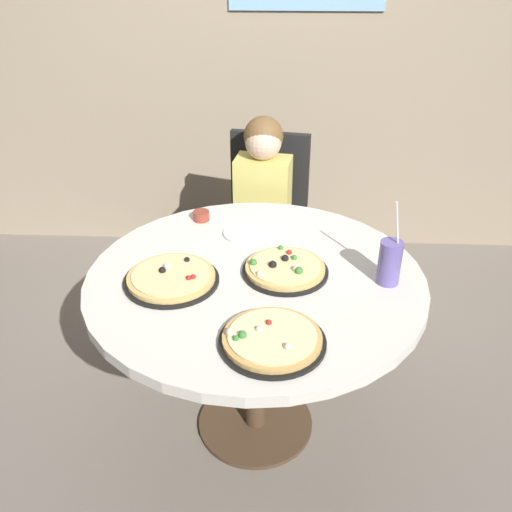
{
  "coord_description": "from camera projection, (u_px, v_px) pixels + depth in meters",
  "views": [
    {
      "loc": [
        0.08,
        -1.71,
        1.84
      ],
      "look_at": [
        0.0,
        0.05,
        0.8
      ],
      "focal_mm": 39.8,
      "sensor_mm": 36.0,
      "label": 1
    }
  ],
  "objects": [
    {
      "name": "ground_plane",
      "position": [
        255.0,
        424.0,
        2.41
      ],
      "size": [
        8.0,
        8.0,
        0.0
      ],
      "primitive_type": "plane",
      "color": "slate"
    },
    {
      "name": "wall_with_window",
      "position": [
        269.0,
        4.0,
        3.11
      ],
      "size": [
        5.2,
        0.14,
        2.9
      ],
      "color": "gray",
      "rests_on": "ground_plane"
    },
    {
      "name": "dining_table",
      "position": [
        255.0,
        297.0,
        2.08
      ],
      "size": [
        1.22,
        1.22,
        0.75
      ],
      "color": "silver",
      "rests_on": "ground_plane"
    },
    {
      "name": "chair_wooden",
      "position": [
        266.0,
        217.0,
        2.92
      ],
      "size": [
        0.46,
        0.46,
        0.95
      ],
      "color": "black",
      "rests_on": "ground_plane"
    },
    {
      "name": "diner_child",
      "position": [
        260.0,
        242.0,
        2.79
      ],
      "size": [
        0.31,
        0.43,
        1.08
      ],
      "color": "#3F4766",
      "rests_on": "ground_plane"
    },
    {
      "name": "pizza_veggie",
      "position": [
        171.0,
        278.0,
        1.98
      ],
      "size": [
        0.34,
        0.34,
        0.05
      ],
      "color": "black",
      "rests_on": "dining_table"
    },
    {
      "name": "pizza_cheese",
      "position": [
        272.0,
        339.0,
        1.69
      ],
      "size": [
        0.33,
        0.33,
        0.05
      ],
      "color": "black",
      "rests_on": "dining_table"
    },
    {
      "name": "pizza_pepperoni",
      "position": [
        285.0,
        269.0,
        2.04
      ],
      "size": [
        0.31,
        0.31,
        0.05
      ],
      "color": "black",
      "rests_on": "dining_table"
    },
    {
      "name": "soda_cup",
      "position": [
        390.0,
        262.0,
        1.95
      ],
      "size": [
        0.08,
        0.08,
        0.31
      ],
      "color": "#6659A5",
      "rests_on": "dining_table"
    },
    {
      "name": "sauce_bowl",
      "position": [
        201.0,
        216.0,
        2.4
      ],
      "size": [
        0.07,
        0.07,
        0.04
      ],
      "primitive_type": "cylinder",
      "color": "brown",
      "rests_on": "dining_table"
    },
    {
      "name": "plate_small",
      "position": [
        246.0,
        233.0,
        2.29
      ],
      "size": [
        0.18,
        0.18,
        0.01
      ],
      "primitive_type": "cylinder",
      "color": "white",
      "rests_on": "dining_table"
    }
  ]
}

